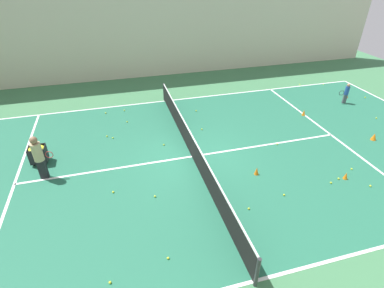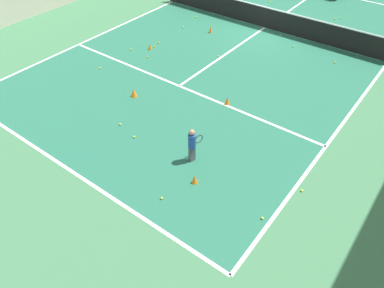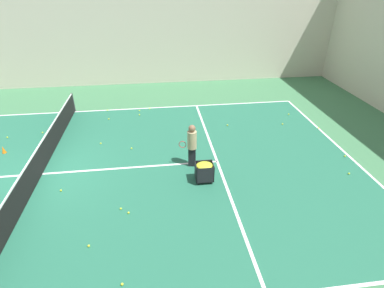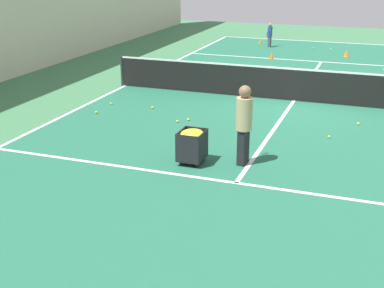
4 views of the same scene
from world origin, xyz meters
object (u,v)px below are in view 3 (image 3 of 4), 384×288
coach_at_net (192,143)px  training_cone_1 (3,150)px  tennis_net (39,162)px  ball_cart (204,169)px

coach_at_net → training_cone_1: 7.96m
coach_at_net → training_cone_1: size_ratio=5.62×
tennis_net → coach_at_net: coach_at_net is taller
tennis_net → ball_cart: tennis_net is taller
ball_cart → coach_at_net: bearing=-163.8°
ball_cart → training_cone_1: (-3.00, -7.98, -0.37)m
tennis_net → training_cone_1: bearing=-131.5°
tennis_net → ball_cart: (1.20, 5.95, 0.00)m
coach_at_net → training_cone_1: coach_at_net is taller
ball_cart → training_cone_1: size_ratio=2.41×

